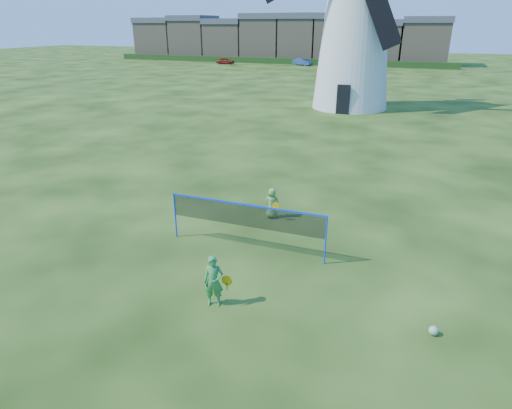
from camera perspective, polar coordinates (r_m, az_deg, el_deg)
The scene contains 10 objects.
ground at distance 13.58m, azimuth -1.55°, elevation -6.50°, with size 220.00×220.00×0.00m, color black.
windmill at distance 38.10m, azimuth 12.80°, elevation 21.81°, with size 14.29×6.14×18.99m.
badminton_net at distance 13.37m, azimuth -1.34°, elevation -1.53°, with size 5.05×0.05×1.55m.
player_girl at distance 11.04m, azimuth -5.54°, elevation -9.94°, with size 0.71×0.47×1.36m.
player_boy at distance 15.86m, azimuth 2.10°, elevation 0.17°, with size 0.67×0.47×1.13m.
play_ball at distance 11.14m, azimuth 22.12°, elevation -14.98°, with size 0.22×0.22×0.22m, color green.
terraced_houses at distance 87.34m, azimuth 2.98°, elevation 20.77°, with size 59.26×8.40×8.34m.
hedge at distance 81.65m, azimuth 1.97°, elevation 18.22°, with size 62.00×0.80×1.00m, color #193814.
car_left at distance 80.76m, azimuth -4.01°, elevation 18.16°, with size 1.28×3.17×1.08m, color maroon.
car_right at distance 78.35m, azimuth 6.06°, elevation 17.99°, with size 1.20×3.44×1.13m, color navy.
Camera 1 is at (4.58, -10.96, 6.58)m, focal length 30.71 mm.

